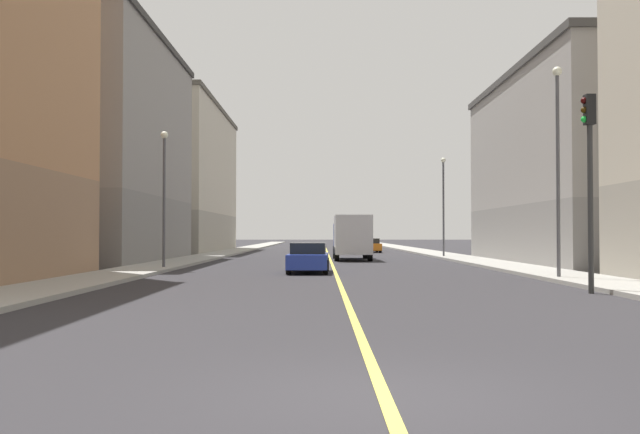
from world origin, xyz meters
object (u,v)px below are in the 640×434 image
Objects in this scene: building_left_mid at (609,167)px; street_lamp_left_far at (446,196)px; street_lamp_right_near at (167,184)px; traffic_light_left_near at (592,164)px; building_right_midblock at (76,150)px; building_right_distant at (166,179)px; street_lamp_left_near at (561,151)px; car_orange at (373,246)px; box_truck at (354,236)px; car_maroon at (371,245)px; car_blue at (311,258)px.

street_lamp_left_far is (-8.03, 9.30, -1.22)m from building_left_mid.
street_lamp_left_far reaches higher than street_lamp_right_near.
street_lamp_right_near is (-15.64, 13.23, 0.38)m from traffic_light_left_near.
building_right_distant is at bearing 90.00° from building_right_midblock.
street_lamp_left_near is 39.64m from car_orange.
street_lamp_left_near is at bearing -24.50° from street_lamp_right_near.
car_orange is 18.88m from box_truck.
street_lamp_left_far is at bearing 44.93° from street_lamp_right_near.
traffic_light_left_near is 1.33× the size of car_maroon.
car_blue is (15.13, -12.22, -6.43)m from building_right_midblock.
street_lamp_right_near is (-16.66, 7.59, -0.70)m from street_lamp_left_near.
street_lamp_right_near is 1.55× the size of car_orange.
box_truck is at bearing -50.83° from building_right_distant.
building_left_mid is at bearing -49.20° from street_lamp_left_far.
traffic_light_left_near is 29.87m from street_lamp_left_far.
box_truck is (-5.86, 26.15, -2.23)m from traffic_light_left_near.
street_lamp_left_far reaches higher than box_truck.
box_truck is at bearing 108.54° from street_lamp_left_near.
street_lamp_left_far is (1.02, 29.85, 0.67)m from traffic_light_left_near.
car_orange is at bearing 96.24° from street_lamp_left_near.
street_lamp_right_near is 40.32m from car_maroon.
car_maroon is at bearing 93.29° from traffic_light_left_near.
traffic_light_left_near reaches higher than box_truck.
building_left_mid is 4.69× the size of car_maroon.
building_right_distant is 49.08m from street_lamp_left_near.
traffic_light_left_near reaches higher than car_blue.
box_truck is (-2.59, -18.67, 0.95)m from car_orange.
box_truck is (9.78, 12.92, -2.61)m from street_lamp_right_near.
building_left_mid is at bearing -68.71° from car_maroon.
traffic_light_left_near is 0.89× the size of street_lamp_right_near.
street_lamp_left_near is 1.11× the size of street_lamp_left_far.
building_right_distant is 5.85× the size of car_blue.
building_left_mid is 42.73m from building_right_distant.
building_right_distant is 5.90× the size of car_orange.
car_blue is at bearing -18.32° from street_lamp_right_near.
car_orange is at bearing 46.79° from building_right_midblock.
building_right_distant is at bearing -170.88° from car_maroon.
building_right_distant is 21.66m from car_orange.
street_lamp_right_near is 1.54× the size of car_blue.
building_right_distant is at bearing 171.13° from car_orange.
street_lamp_left_far is at bearing 88.05° from traffic_light_left_near.
street_lamp_left_far is 16.04m from car_orange.
street_lamp_left_far is at bearing -79.53° from car_maroon.
street_lamp_left_near is 1.87× the size of car_orange.
building_right_distant reaches higher than box_truck.
building_right_distant is 40.62m from car_blue.
building_right_midblock is 25.72m from street_lamp_left_far.
building_right_midblock is at bearing 144.72° from street_lamp_left_near.
car_blue is at bearing 151.26° from street_lamp_left_near.
building_right_distant is 21.99m from car_maroon.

